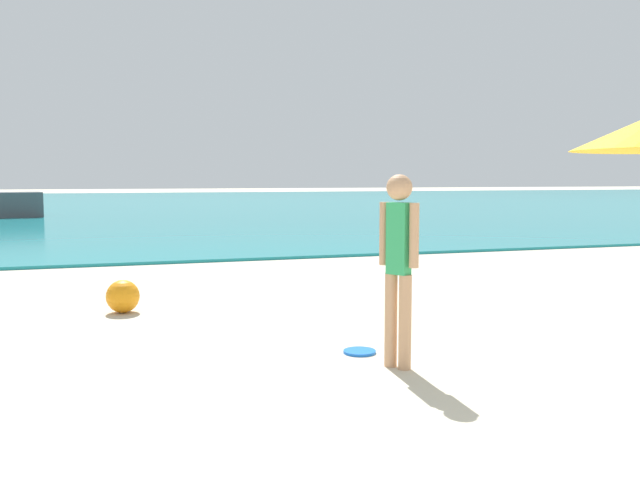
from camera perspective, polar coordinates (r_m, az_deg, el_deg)
The scene contains 4 objects.
water at distance 42.75m, azimuth -14.78°, elevation 3.02°, with size 160.00×60.00×0.06m, color teal.
person_standing at distance 5.63m, azimuth 6.70°, elevation -1.61°, with size 0.24×0.33×1.63m.
frisbee at distance 6.24m, azimuth 3.38°, elevation -9.46°, with size 0.30×0.30×0.03m, color blue.
beach_ball at distance 8.34m, azimuth -16.42°, elevation -4.62°, with size 0.39×0.39×0.39m, color orange.
Camera 1 is at (-2.38, -1.53, 1.60)m, focal length 37.63 mm.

